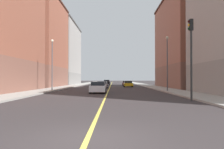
{
  "coord_description": "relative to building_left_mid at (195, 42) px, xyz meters",
  "views": [
    {
      "loc": [
        0.75,
        -6.81,
        1.73
      ],
      "look_at": [
        0.42,
        45.18,
        2.65
      ],
      "focal_mm": 37.94,
      "sensor_mm": 36.0,
      "label": 1
    }
  ],
  "objects": [
    {
      "name": "traffic_light_left_near",
      "position": [
        -9.5,
        -26.7,
        -4.57
      ],
      "size": [
        0.4,
        0.32,
        6.39
      ],
      "color": "#2D2D2D",
      "rests_on": "ground"
    },
    {
      "name": "car_silver",
      "position": [
        -17.55,
        -2.92,
        -8.05
      ],
      "size": [
        1.97,
        4.0,
        1.28
      ],
      "color": "silver",
      "rests_on": "ground"
    },
    {
      "name": "ground_plane",
      "position": [
        -16.3,
        -38.32,
        -8.68
      ],
      "size": [
        400.0,
        400.0,
        0.0
      ],
      "primitive_type": "plane",
      "color": "#342E2F",
      "rests_on": "ground"
    },
    {
      "name": "lane_center_stripe",
      "position": [
        -16.3,
        10.68,
        -8.67
      ],
      "size": [
        0.16,
        154.0,
        0.01
      ],
      "primitive_type": "cube",
      "color": "#E5D14C",
      "rests_on": "ground"
    },
    {
      "name": "sidewalk_left",
      "position": [
        -7.43,
        10.68,
        -8.6
      ],
      "size": [
        3.32,
        168.0,
        0.15
      ],
      "primitive_type": "cube",
      "color": "#9E9B93",
      "rests_on": "ground"
    },
    {
      "name": "sidewalk_right",
      "position": [
        -25.18,
        10.68,
        -8.6
      ],
      "size": [
        3.32,
        168.0,
        0.15
      ],
      "primitive_type": "cube",
      "color": "#9E9B93",
      "rests_on": "ground"
    },
    {
      "name": "car_black",
      "position": [
        -17.47,
        21.61,
        -8.0
      ],
      "size": [
        1.88,
        4.46,
        1.39
      ],
      "color": "black",
      "rests_on": "ground"
    },
    {
      "name": "car_yellow",
      "position": [
        -12.48,
        4.9,
        -8.05
      ],
      "size": [
        1.9,
        4.31,
        1.29
      ],
      "color": "gold",
      "rests_on": "ground"
    },
    {
      "name": "street_lamp_left_near",
      "position": [
        -8.48,
        -14.1,
        -4.19
      ],
      "size": [
        0.36,
        0.36,
        7.16
      ],
      "color": "#4C4C51",
      "rests_on": "ground"
    },
    {
      "name": "building_right_distant",
      "position": [
        -32.6,
        25.81,
        0.43
      ],
      "size": [
        11.83,
        22.11,
        18.2
      ],
      "color": "gray",
      "rests_on": "ground"
    },
    {
      "name": "building_left_mid",
      "position": [
        0.0,
        0.0,
        0.0
      ],
      "size": [
        11.83,
        21.46,
        17.34
      ],
      "color": "brown",
      "rests_on": "ground"
    },
    {
      "name": "car_maroon",
      "position": [
        -12.36,
        16.25,
        -8.09
      ],
      "size": [
        1.86,
        4.38,
        1.18
      ],
      "color": "maroon",
      "rests_on": "ground"
    },
    {
      "name": "building_right_midblock",
      "position": [
        -32.6,
        4.72,
        0.55
      ],
      "size": [
        11.83,
        17.86,
        18.43
      ],
      "color": "brown",
      "rests_on": "ground"
    },
    {
      "name": "car_white",
      "position": [
        -17.39,
        -16.64,
        -8.0
      ],
      "size": [
        1.89,
        4.13,
        1.37
      ],
      "color": "white",
      "rests_on": "ground"
    },
    {
      "name": "street_lamp_right_near",
      "position": [
        -24.12,
        -12.27,
        -4.24
      ],
      "size": [
        0.36,
        0.36,
        7.07
      ],
      "color": "#4C4C51",
      "rests_on": "ground"
    }
  ]
}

